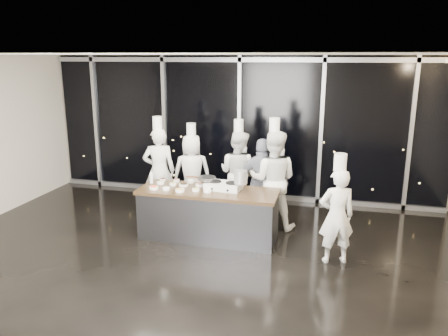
# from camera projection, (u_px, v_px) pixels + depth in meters

# --- Properties ---
(ground) EXTENTS (9.00, 9.00, 0.00)m
(ground) POSITION_uv_depth(u_px,v_px,m) (193.00, 259.00, 7.03)
(ground) COLOR black
(ground) RESTS_ON ground
(room_shell) EXTENTS (9.02, 7.02, 3.21)m
(room_shell) POSITION_uv_depth(u_px,v_px,m) (201.00, 121.00, 6.43)
(room_shell) COLOR beige
(room_shell) RESTS_ON ground
(window_wall) EXTENTS (8.90, 0.11, 3.20)m
(window_wall) POSITION_uv_depth(u_px,v_px,m) (240.00, 128.00, 9.85)
(window_wall) COLOR black
(window_wall) RESTS_ON ground
(demo_counter) EXTENTS (2.46, 0.86, 0.90)m
(demo_counter) POSITION_uv_depth(u_px,v_px,m) (208.00, 214.00, 7.76)
(demo_counter) COLOR #39393E
(demo_counter) RESTS_ON ground
(stove) EXTENTS (0.65, 0.44, 0.14)m
(stove) POSITION_uv_depth(u_px,v_px,m) (223.00, 186.00, 7.67)
(stove) COLOR silver
(stove) RESTS_ON demo_counter
(frying_pan) EXTENTS (0.56, 0.34, 0.05)m
(frying_pan) POSITION_uv_depth(u_px,v_px,m) (206.00, 178.00, 7.77)
(frying_pan) COLOR slate
(frying_pan) RESTS_ON stove
(stock_pot) EXTENTS (0.25, 0.25, 0.23)m
(stock_pot) POSITION_uv_depth(u_px,v_px,m) (241.00, 177.00, 7.51)
(stock_pot) COLOR #B5B5B8
(stock_pot) RESTS_ON stove
(prep_bowls) EXTENTS (1.15, 0.72, 0.05)m
(prep_bowls) POSITION_uv_depth(u_px,v_px,m) (182.00, 186.00, 7.80)
(prep_bowls) COLOR white
(prep_bowls) RESTS_ON demo_counter
(squeeze_bottle) EXTENTS (0.06, 0.06, 0.24)m
(squeeze_bottle) POSITION_uv_depth(u_px,v_px,m) (151.00, 177.00, 8.03)
(squeeze_bottle) COLOR white
(squeeze_bottle) RESTS_ON demo_counter
(chef_far_left) EXTENTS (0.76, 0.64, 2.02)m
(chef_far_left) POSITION_uv_depth(u_px,v_px,m) (159.00, 170.00, 8.93)
(chef_far_left) COLOR white
(chef_far_left) RESTS_ON ground
(chef_left) EXTENTS (0.92, 0.75, 1.85)m
(chef_left) POSITION_uv_depth(u_px,v_px,m) (192.00, 172.00, 9.13)
(chef_left) COLOR white
(chef_left) RESTS_ON ground
(chef_center) EXTENTS (1.01, 0.90, 1.97)m
(chef_center) POSITION_uv_depth(u_px,v_px,m) (238.00, 172.00, 8.88)
(chef_center) COLOR white
(chef_center) RESTS_ON ground
(guest) EXTENTS (1.03, 0.54, 1.68)m
(guest) POSITION_uv_depth(u_px,v_px,m) (262.00, 182.00, 8.34)
(guest) COLOR #141837
(guest) RESTS_ON ground
(chef_right) EXTENTS (0.92, 0.72, 2.10)m
(chef_right) POSITION_uv_depth(u_px,v_px,m) (273.00, 179.00, 8.15)
(chef_right) COLOR white
(chef_right) RESTS_ON ground
(chef_side) EXTENTS (0.65, 0.53, 1.76)m
(chef_side) POSITION_uv_depth(u_px,v_px,m) (337.00, 215.00, 6.77)
(chef_side) COLOR white
(chef_side) RESTS_ON ground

